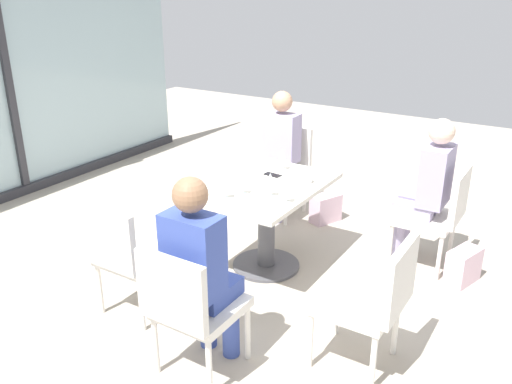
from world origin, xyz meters
name	(u,v)px	position (x,y,z in m)	size (l,w,h in m)	color
ground_plane	(266,266)	(0.00, 0.00, 0.00)	(12.00, 12.00, 0.00)	#A89E8E
window_wall_backdrop	(7,86)	(0.00, 3.20, 1.21)	(4.95, 0.10, 2.70)	#9DB7BC
dining_table_main	(267,209)	(0.00, 0.00, 0.53)	(1.19, 0.79, 0.73)	silver
chair_front_right	(438,212)	(0.74, -1.17, 0.50)	(0.46, 0.50, 0.87)	silver
chair_far_right	(283,165)	(1.10, 0.46, 0.50)	(0.50, 0.46, 0.87)	silver
chair_side_end	(190,304)	(-1.37, -0.31, 0.50)	(0.50, 0.46, 0.87)	silver
chair_front_left	(373,297)	(-0.74, -1.17, 0.50)	(0.46, 0.50, 0.87)	silver
chair_far_left	(127,252)	(-1.10, 0.46, 0.50)	(0.50, 0.46, 0.87)	silver
person_front_right	(427,186)	(0.74, -1.06, 0.70)	(0.34, 0.39, 1.26)	#9E93B7
person_far_right	(278,149)	(0.99, 0.46, 0.70)	(0.39, 0.34, 1.26)	#9E93B7
person_side_end	(200,265)	(-1.26, -0.31, 0.70)	(0.39, 0.34, 1.26)	#384C9E
wine_glass_0	(283,155)	(0.39, 0.08, 0.86)	(0.07, 0.07, 0.18)	silver
wine_glass_1	(270,180)	(-0.19, -0.14, 0.86)	(0.07, 0.07, 0.18)	silver
wine_glass_2	(225,182)	(-0.40, 0.12, 0.86)	(0.07, 0.07, 0.18)	silver
wine_glass_3	(286,186)	(-0.24, -0.30, 0.86)	(0.07, 0.07, 0.18)	silver
wine_glass_4	(242,178)	(-0.26, 0.06, 0.86)	(0.07, 0.07, 0.18)	silver
coffee_cup	(307,178)	(0.21, -0.25, 0.78)	(0.08, 0.08, 0.09)	white
cell_phone_on_table	(273,175)	(0.22, 0.08, 0.73)	(0.07, 0.14, 0.01)	black
handbag_0	(463,266)	(0.61, -1.45, 0.14)	(0.30, 0.16, 0.28)	beige
handbag_1	(326,208)	(1.09, -0.04, 0.14)	(0.30, 0.16, 0.28)	beige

